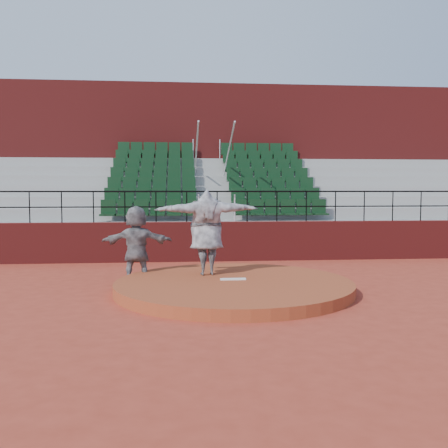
{
  "coord_description": "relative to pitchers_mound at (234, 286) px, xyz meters",
  "views": [
    {
      "loc": [
        -1.27,
        -11.37,
        2.37
      ],
      "look_at": [
        0.0,
        2.5,
        1.4
      ],
      "focal_mm": 40.0,
      "sensor_mm": 36.0,
      "label": 1
    }
  ],
  "objects": [
    {
      "name": "wall_railing",
      "position": [
        0.0,
        5.0,
        1.9
      ],
      "size": [
        24.04,
        0.05,
        1.03
      ],
      "color": "black",
      "rests_on": "boundary_wall"
    },
    {
      "name": "boundary_wall",
      "position": [
        0.0,
        5.0,
        0.53
      ],
      "size": [
        24.0,
        0.3,
        1.3
      ],
      "primitive_type": "cube",
      "color": "maroon",
      "rests_on": "ground"
    },
    {
      "name": "ground",
      "position": [
        0.0,
        0.0,
        -0.12
      ],
      "size": [
        90.0,
        90.0,
        0.0
      ],
      "primitive_type": "plane",
      "color": "#9F3623",
      "rests_on": "ground"
    },
    {
      "name": "fielder",
      "position": [
        -2.35,
        1.52,
        0.85
      ],
      "size": [
        1.81,
        0.58,
        1.95
      ],
      "primitive_type": "imported",
      "rotation": [
        0.0,
        0.0,
        3.14
      ],
      "color": "black",
      "rests_on": "ground"
    },
    {
      "name": "pitcher",
      "position": [
        -0.58,
        0.92,
        1.18
      ],
      "size": [
        2.66,
        0.99,
        2.11
      ],
      "primitive_type": "imported",
      "rotation": [
        0.0,
        0.0,
        3.25
      ],
      "color": "black",
      "rests_on": "pitchers_mound"
    },
    {
      "name": "press_box_facade",
      "position": [
        0.0,
        12.6,
        3.43
      ],
      "size": [
        24.0,
        3.0,
        7.1
      ],
      "primitive_type": "cube",
      "color": "maroon",
      "rests_on": "ground"
    },
    {
      "name": "seating_deck",
      "position": [
        0.0,
        8.65,
        1.32
      ],
      "size": [
        24.0,
        5.97,
        4.63
      ],
      "color": "gray",
      "rests_on": "ground"
    },
    {
      "name": "pitchers_mound",
      "position": [
        0.0,
        0.0,
        0.0
      ],
      "size": [
        5.5,
        5.5,
        0.25
      ],
      "primitive_type": "cylinder",
      "color": "#9A4122",
      "rests_on": "ground"
    },
    {
      "name": "pitching_rubber",
      "position": [
        0.0,
        0.15,
        0.14
      ],
      "size": [
        0.6,
        0.15,
        0.03
      ],
      "primitive_type": "cube",
      "color": "white",
      "rests_on": "pitchers_mound"
    }
  ]
}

